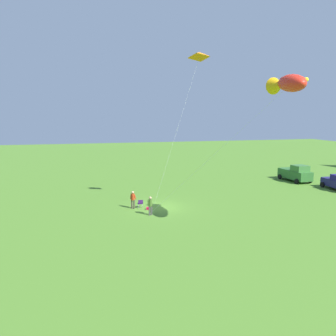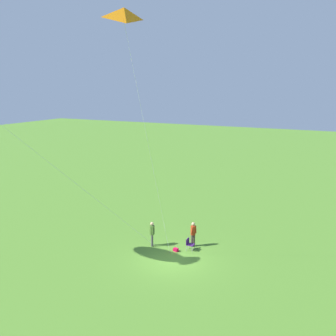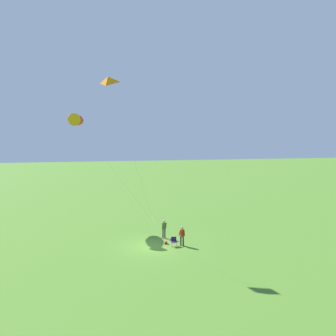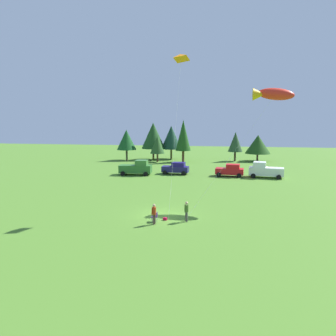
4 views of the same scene
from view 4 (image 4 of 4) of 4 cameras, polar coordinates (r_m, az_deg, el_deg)
ground_plane at (r=30.00m, az=-0.96°, el=-8.23°), size 160.00×160.00×0.00m
person_kite_flyer at (r=27.99m, az=3.23°, el=-7.30°), size 0.46×0.52×1.74m
folding_chair at (r=28.08m, az=-2.22°, el=-8.37°), size 0.49×0.49×0.82m
person_spectator at (r=27.22m, az=-2.46°, el=-7.74°), size 0.43×0.58×1.74m
backpack_on_grass at (r=28.59m, az=-0.52°, el=-8.85°), size 0.37×0.30×0.22m
truck_green_flatbed at (r=51.66m, az=-5.50°, el=0.02°), size 5.10×2.62×2.34m
car_navy_hatch at (r=52.15m, az=1.41°, el=-0.03°), size 4.29×2.38×1.89m
car_red_sedan at (r=50.92m, az=10.79°, el=-0.38°), size 4.35×2.54×1.89m
truck_white_pickup at (r=51.13m, az=16.55°, el=-0.38°), size 5.24×3.01×2.34m
treeline_distant at (r=68.83m, az=8.96°, el=4.76°), size 50.60×10.87×8.57m
kite_large_fish at (r=35.53m, az=17.61°, el=12.16°), size 10.22×9.54×11.94m
kite_delta_orange at (r=32.58m, az=2.08°, el=18.70°), size 1.86×5.42×14.90m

